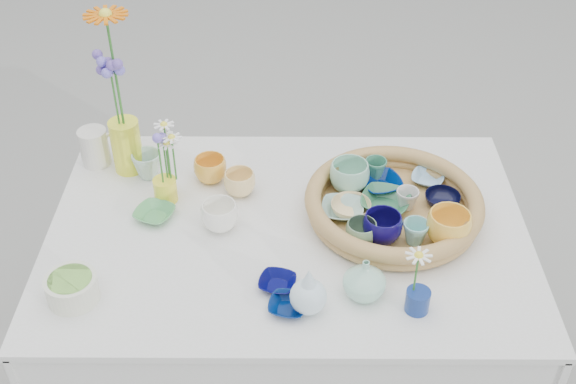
{
  "coord_description": "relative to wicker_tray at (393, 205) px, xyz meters",
  "views": [
    {
      "loc": [
        0.01,
        -1.43,
        2.02
      ],
      "look_at": [
        0.0,
        0.02,
        0.87
      ],
      "focal_mm": 45.0,
      "sensor_mm": 36.0,
      "label": 1
    }
  ],
  "objects": [
    {
      "name": "tray_ceramic_7",
      "position": [
        0.04,
        0.01,
        0.01
      ],
      "size": [
        0.07,
        0.07,
        0.06
      ],
      "primitive_type": "imported",
      "rotation": [
        0.0,
        0.0,
        -0.16
      ],
      "color": "silver",
      "rests_on": "wicker_tray"
    },
    {
      "name": "tray_ceramic_8",
      "position": [
        0.11,
        0.13,
        -0.01
      ],
      "size": [
        0.12,
        0.12,
        0.02
      ],
      "primitive_type": "imported",
      "rotation": [
        0.0,
        0.0,
        -0.37
      ],
      "color": "#8EBCE0",
      "rests_on": "wicker_tray"
    },
    {
      "name": "tray_ceramic_10",
      "position": [
        -0.11,
        -0.01,
        -0.0
      ],
      "size": [
        0.12,
        0.12,
        0.03
      ],
      "primitive_type": "imported",
      "rotation": [
        0.0,
        0.0,
        0.1
      ],
      "color": "#FAD393",
      "rests_on": "wicker_tray"
    },
    {
      "name": "loose_ceramic_2",
      "position": [
        -0.64,
        -0.01,
        -0.03
      ],
      "size": [
        0.13,
        0.13,
        0.03
      ],
      "primitive_type": "imported",
      "rotation": [
        0.0,
        0.0,
        -0.39
      ],
      "color": "#53A660",
      "rests_on": "display_table"
    },
    {
      "name": "gerbera",
      "position": [
        -0.74,
        0.21,
        0.28
      ],
      "size": [
        0.16,
        0.16,
        0.34
      ],
      "primitive_type": null,
      "rotation": [
        0.0,
        0.0,
        -0.25
      ],
      "color": "orange",
      "rests_on": "tall_vase_yellow"
    },
    {
      "name": "bud_vase_cobalt",
      "position": [
        0.02,
        -0.34,
        -0.01
      ],
      "size": [
        0.07,
        0.07,
        0.06
      ],
      "primitive_type": "cylinder",
      "rotation": [
        0.0,
        0.0,
        -0.38
      ],
      "color": "navy",
      "rests_on": "display_table"
    },
    {
      "name": "tray_ceramic_12",
      "position": [
        -0.03,
        0.15,
        0.01
      ],
      "size": [
        0.06,
        0.06,
        0.06
      ],
      "primitive_type": "imported",
      "rotation": [
        0.0,
        0.0,
        0.03
      ],
      "color": "#387C5F",
      "rests_on": "wicker_tray"
    },
    {
      "name": "tray_ceramic_9",
      "position": [
        -0.04,
        -0.11,
        0.02
      ],
      "size": [
        0.12,
        0.12,
        0.08
      ],
      "primitive_type": "imported",
      "rotation": [
        0.0,
        0.0,
        0.26
      ],
      "color": "#0D0746",
      "rests_on": "wicker_tray"
    },
    {
      "name": "daisy_posy",
      "position": [
        -0.6,
        0.07,
        0.11
      ],
      "size": [
        0.09,
        0.09,
        0.17
      ],
      "primitive_type": null,
      "rotation": [
        0.0,
        0.0,
        0.05
      ],
      "color": "white",
      "rests_on": "daisy_cup"
    },
    {
      "name": "tall_vase_yellow",
      "position": [
        -0.74,
        0.21,
        0.04
      ],
      "size": [
        0.09,
        0.09,
        0.16
      ],
      "primitive_type": "cylinder",
      "rotation": [
        0.0,
        0.0,
        -0.09
      ],
      "color": "#F3F632",
      "rests_on": "display_table"
    },
    {
      "name": "tray_ceramic_5",
      "position": [
        -0.14,
        -0.01,
        -0.01
      ],
      "size": [
        0.12,
        0.12,
        0.03
      ],
      "primitive_type": "imported",
      "rotation": [
        0.0,
        0.0,
        -0.07
      ],
      "color": "#94BFB7",
      "rests_on": "wicker_tray"
    },
    {
      "name": "loose_ceramic_3",
      "position": [
        -0.46,
        -0.05,
        -0.0
      ],
      "size": [
        0.13,
        0.13,
        0.08
      ],
      "primitive_type": "imported",
      "rotation": [
        0.0,
        0.0,
        -0.43
      ],
      "color": "white",
      "rests_on": "display_table"
    },
    {
      "name": "fluted_bowl",
      "position": [
        -0.78,
        -0.3,
        -0.01
      ],
      "size": [
        0.16,
        0.16,
        0.06
      ],
      "primitive_type": null,
      "rotation": [
        0.0,
        0.0,
        -0.35
      ],
      "color": "silver",
      "rests_on": "display_table"
    },
    {
      "name": "loose_ceramic_0",
      "position": [
        -0.5,
        0.16,
        -0.0
      ],
      "size": [
        0.1,
        0.1,
        0.07
      ],
      "primitive_type": "imported",
      "rotation": [
        0.0,
        0.0,
        -0.1
      ],
      "color": "gold",
      "rests_on": "display_table"
    },
    {
      "name": "white_pitcher",
      "position": [
        -0.84,
        0.24,
        0.02
      ],
      "size": [
        0.12,
        0.09,
        0.11
      ],
      "primitive_type": null,
      "rotation": [
        0.0,
        0.0,
        -0.1
      ],
      "color": "silver",
      "rests_on": "display_table"
    },
    {
      "name": "wicker_tray",
      "position": [
        0.0,
        0.0,
        0.0
      ],
      "size": [
        0.47,
        0.47,
        0.08
      ],
      "primitive_type": null,
      "color": "olive",
      "rests_on": "display_table"
    },
    {
      "name": "tray_ceramic_1",
      "position": [
        0.14,
        0.03,
        -0.01
      ],
      "size": [
        0.12,
        0.12,
        0.03
      ],
      "primitive_type": "imported",
      "rotation": [
        0.0,
        0.0,
        0.34
      ],
      "color": "black",
      "rests_on": "wicker_tray"
    },
    {
      "name": "loose_ceramic_4",
      "position": [
        -0.3,
        -0.26,
        -0.03
      ],
      "size": [
        0.11,
        0.11,
        0.02
      ],
      "primitive_type": "imported",
      "rotation": [
        0.0,
        0.0,
        -0.26
      ],
      "color": "#050648",
      "rests_on": "display_table"
    },
    {
      "name": "hydrangea",
      "position": [
        -0.75,
        0.2,
        0.21
      ],
      "size": [
        0.08,
        0.08,
        0.25
      ],
      "primitive_type": null,
      "rotation": [
        0.0,
        0.0,
        -0.08
      ],
      "color": "#6C51B5",
      "rests_on": "tall_vase_yellow"
    },
    {
      "name": "bud_vase_seafoam",
      "position": [
        -0.1,
        -0.29,
        0.01
      ],
      "size": [
        0.11,
        0.11,
        0.11
      ],
      "primitive_type": "imported",
      "rotation": [
        0.0,
        0.0,
        -0.11
      ],
      "color": "#9FD9BD",
      "rests_on": "display_table"
    },
    {
      "name": "daisy_cup",
      "position": [
        -0.62,
        0.07,
        -0.0
      ],
      "size": [
        0.08,
        0.08,
        0.07
      ],
      "primitive_type": "cylinder",
      "rotation": [
        0.0,
        0.0,
        0.27
      ],
      "color": "#FFF135",
      "rests_on": "display_table"
    },
    {
      "name": "tray_ceramic_11",
      "position": [
        0.04,
        -0.12,
        0.01
      ],
      "size": [
        0.08,
        0.08,
        0.06
      ],
      "primitive_type": "imported",
      "rotation": [
        0.0,
        0.0,
        -0.3
      ],
      "color": "#7EC6C2",
      "rests_on": "wicker_tray"
    },
    {
      "name": "loose_ceramic_1",
      "position": [
        -0.41,
        0.1,
        -0.0
      ],
      "size": [
        0.1,
        0.1,
        0.07
      ],
      "primitive_type": "imported",
      "rotation": [
        0.0,
        0.0,
        -0.1
      ],
      "color": "#F5CF83",
      "rests_on": "display_table"
    },
    {
      "name": "tray_ceramic_0",
      "position": [
        -0.02,
        0.1,
        -0.01
      ],
      "size": [
        0.14,
        0.14,
        0.03
      ],
      "primitive_type": "imported",
      "rotation": [
        0.0,
        0.0,
        0.33
      ],
      "color": "navy",
      "rests_on": "wicker_tray"
    },
    {
      "name": "bud_vase_paleblue",
      "position": [
        -0.23,
        -0.34,
        0.03
      ],
      "size": [
        0.1,
        0.1,
        0.13
      ],
      "primitive_type": null,
      "rotation": [
        0.0,
        0.0,
        -0.18
      ],
      "color": "silver",
      "rests_on": "display_table"
    },
    {
      "name": "tray_ceramic_6",
      "position": [
        -0.11,
        0.09,
        0.02
      ],
      "size": [
        0.13,
        0.13,
        0.09
      ],
      "primitive_type": "imported",
      "rotation": [
        0.0,
        0.0,
        0.2
      ],
      "color": "#8EC9AD",
      "rests_on": "wicker_tray"
    },
    {
      "name": "tray_ceramic_4",
      "position": [
        -0.1,
        -0.13,
        0.01
      ],
      "size": [
        0.1,
        0.1,
        0.06
      ],
      "primitive_type": "imported",
      "rotation": [
        0.0,
        0.0,
        -0.22
      ],
      "color": "#5E815F",
      "rests_on": "wicker_tray"
    },
    {
      "name": "tray_ceramic_3",
      "position": [
        -0.02,
        0.02,
        -0.0
      ],
      "size": [
        0.17,
        0.17,
        0.03
      ],
      "primitive_type": "imported",
      "rotation": [
        0.0,
        0.0,
        -0.34
      ],
      "color": "#34754E",
      "rests_on": "wicker_tray"
    },
    {
      "name": "loose_ceramic_6",
      "position": [
        -0.28,
        -0.34,
        -0.03
      ],
      "size": [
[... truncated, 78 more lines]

